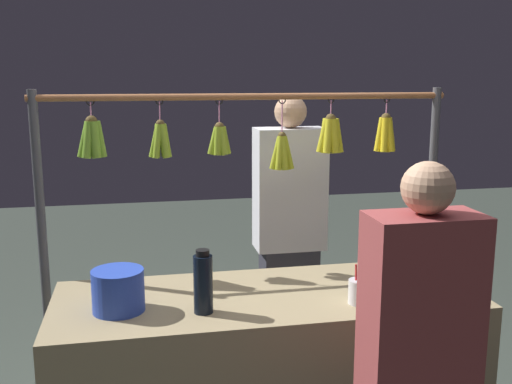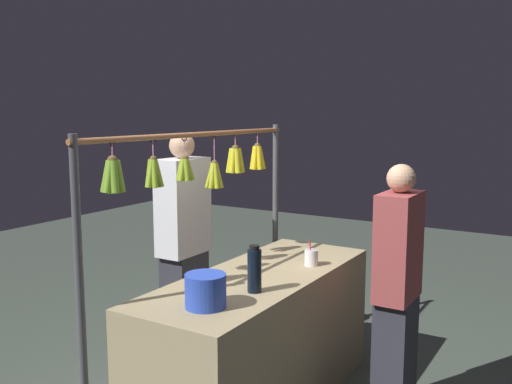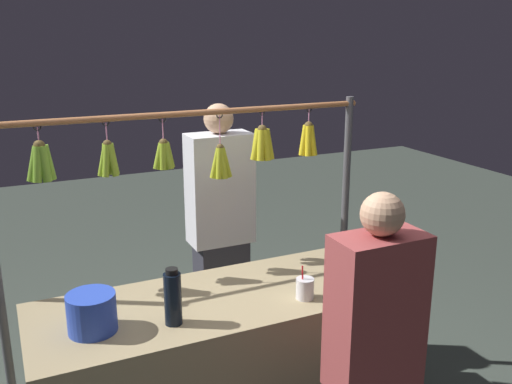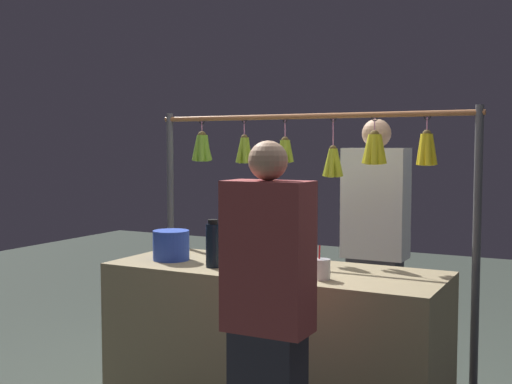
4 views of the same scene
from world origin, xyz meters
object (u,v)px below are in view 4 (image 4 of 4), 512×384
(blue_bucket, at_px, (171,245))
(drink_cup, at_px, (322,269))
(water_bottle, at_px, (213,245))
(customer_person, at_px, (268,325))
(vendor_person, at_px, (375,253))

(blue_bucket, bearing_deg, drink_cup, 173.26)
(water_bottle, height_order, customer_person, customer_person)
(water_bottle, xyz_separation_m, customer_person, (-0.63, 0.60, -0.21))
(drink_cup, height_order, customer_person, customer_person)
(blue_bucket, relative_size, drink_cup, 1.24)
(water_bottle, relative_size, customer_person, 0.17)
(drink_cup, bearing_deg, customer_person, 88.73)
(blue_bucket, bearing_deg, vendor_person, -136.58)
(drink_cup, height_order, vendor_person, vendor_person)
(water_bottle, relative_size, vendor_person, 0.16)
(water_bottle, bearing_deg, customer_person, 136.59)
(blue_bucket, bearing_deg, water_bottle, 165.87)
(drink_cup, bearing_deg, vendor_person, -87.75)
(vendor_person, height_order, customer_person, vendor_person)
(water_bottle, bearing_deg, vendor_person, -121.88)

